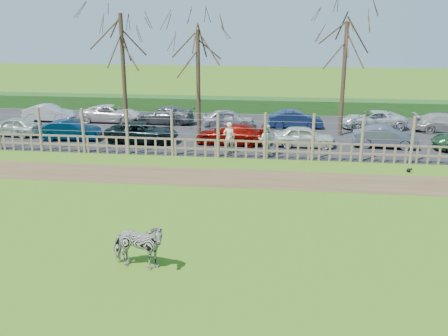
# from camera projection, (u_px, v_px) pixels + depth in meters

# --- Properties ---
(ground) EXTENTS (120.00, 120.00, 0.00)m
(ground) POSITION_uv_depth(u_px,v_px,m) (190.00, 213.00, 19.32)
(ground) COLOR olive
(ground) RESTS_ON ground
(dirt_strip) EXTENTS (34.00, 2.80, 0.01)m
(dirt_strip) POSITION_uv_depth(u_px,v_px,m) (208.00, 177.00, 23.59)
(dirt_strip) COLOR brown
(dirt_strip) RESTS_ON ground
(asphalt) EXTENTS (44.00, 13.00, 0.04)m
(asphalt) POSITION_uv_depth(u_px,v_px,m) (231.00, 131.00, 33.08)
(asphalt) COLOR #232326
(asphalt) RESTS_ON ground
(hedge) EXTENTS (46.00, 2.00, 1.10)m
(hedge) POSITION_uv_depth(u_px,v_px,m) (241.00, 105.00, 39.57)
(hedge) COLOR #1E4716
(hedge) RESTS_ON ground
(fence) EXTENTS (30.16, 0.16, 2.50)m
(fence) POSITION_uv_depth(u_px,v_px,m) (218.00, 143.00, 26.68)
(fence) COLOR brown
(fence) RESTS_ON ground
(tree_left) EXTENTS (4.80, 4.80, 7.88)m
(tree_left) POSITION_uv_depth(u_px,v_px,m) (122.00, 45.00, 30.32)
(tree_left) COLOR #3D2B1E
(tree_left) RESTS_ON ground
(tree_mid) EXTENTS (4.80, 4.80, 6.83)m
(tree_mid) POSITION_uv_depth(u_px,v_px,m) (198.00, 57.00, 30.95)
(tree_mid) COLOR #3D2B1E
(tree_mid) RESTS_ON ground
(tree_right) EXTENTS (4.80, 4.80, 7.35)m
(tree_right) POSITION_uv_depth(u_px,v_px,m) (345.00, 52.00, 30.26)
(tree_right) COLOR #3D2B1E
(tree_right) RESTS_ON ground
(zebra) EXTENTS (1.83, 0.99, 1.48)m
(zebra) POSITION_uv_depth(u_px,v_px,m) (138.00, 246.00, 14.85)
(zebra) COLOR gray
(zebra) RESTS_ON ground
(visitor_a) EXTENTS (0.66, 0.46, 1.72)m
(visitor_a) POSITION_uv_depth(u_px,v_px,m) (229.00, 138.00, 27.44)
(visitor_a) COLOR beige
(visitor_a) RESTS_ON asphalt
(visitor_b) EXTENTS (0.90, 0.74, 1.72)m
(visitor_b) POSITION_uv_depth(u_px,v_px,m) (266.00, 140.00, 26.86)
(visitor_b) COLOR silver
(visitor_b) RESTS_ON asphalt
(crow) EXTENTS (0.27, 0.20, 0.22)m
(crow) POSITION_uv_depth(u_px,v_px,m) (409.00, 170.00, 24.32)
(crow) COLOR black
(crow) RESTS_ON ground
(car_0) EXTENTS (3.64, 1.73, 1.20)m
(car_0) POSITION_uv_depth(u_px,v_px,m) (14.00, 126.00, 31.47)
(car_0) COLOR #B8C5B7
(car_0) RESTS_ON asphalt
(car_1) EXTENTS (3.72, 1.53, 1.20)m
(car_1) POSITION_uv_depth(u_px,v_px,m) (70.00, 130.00, 30.42)
(car_1) COLOR #022041
(car_1) RESTS_ON asphalt
(car_2) EXTENTS (4.36, 2.09, 1.20)m
(car_2) POSITION_uv_depth(u_px,v_px,m) (142.00, 132.00, 29.86)
(car_2) COLOR black
(car_2) RESTS_ON asphalt
(car_3) EXTENTS (4.24, 1.96, 1.20)m
(car_3) POSITION_uv_depth(u_px,v_px,m) (231.00, 134.00, 29.45)
(car_3) COLOR #830903
(car_3) RESTS_ON asphalt
(car_4) EXTENTS (3.52, 1.42, 1.20)m
(car_4) POSITION_uv_depth(u_px,v_px,m) (304.00, 136.00, 28.84)
(car_4) COLOR silver
(car_4) RESTS_ON asphalt
(car_5) EXTENTS (3.72, 1.53, 1.20)m
(car_5) POSITION_uv_depth(u_px,v_px,m) (385.00, 137.00, 28.67)
(car_5) COLOR #4F566B
(car_5) RESTS_ON asphalt
(car_7) EXTENTS (3.71, 1.48, 1.20)m
(car_7) POSITION_uv_depth(u_px,v_px,m) (49.00, 113.00, 35.84)
(car_7) COLOR #BBBAC3
(car_7) RESTS_ON asphalt
(car_8) EXTENTS (4.37, 2.11, 1.20)m
(car_8) POSITION_uv_depth(u_px,v_px,m) (111.00, 114.00, 35.64)
(car_8) COLOR silver
(car_8) RESTS_ON asphalt
(car_9) EXTENTS (4.24, 1.95, 1.20)m
(car_9) POSITION_uv_depth(u_px,v_px,m) (165.00, 115.00, 35.01)
(car_9) COLOR #575960
(car_9) RESTS_ON asphalt
(car_10) EXTENTS (3.62, 1.68, 1.20)m
(car_10) POSITION_uv_depth(u_px,v_px,m) (229.00, 118.00, 34.03)
(car_10) COLOR #BBB6C0
(car_10) RESTS_ON asphalt
(car_11) EXTENTS (3.73, 1.54, 1.20)m
(car_11) POSITION_uv_depth(u_px,v_px,m) (295.00, 119.00, 33.62)
(car_11) COLOR navy
(car_11) RESTS_ON asphalt
(car_12) EXTENTS (4.54, 2.54, 1.20)m
(car_12) POSITION_uv_depth(u_px,v_px,m) (373.00, 120.00, 33.53)
(car_12) COLOR silver
(car_12) RESTS_ON asphalt
(car_13) EXTENTS (4.14, 1.69, 1.20)m
(car_13) POSITION_uv_depth(u_px,v_px,m) (446.00, 123.00, 32.52)
(car_13) COLOR beige
(car_13) RESTS_ON asphalt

